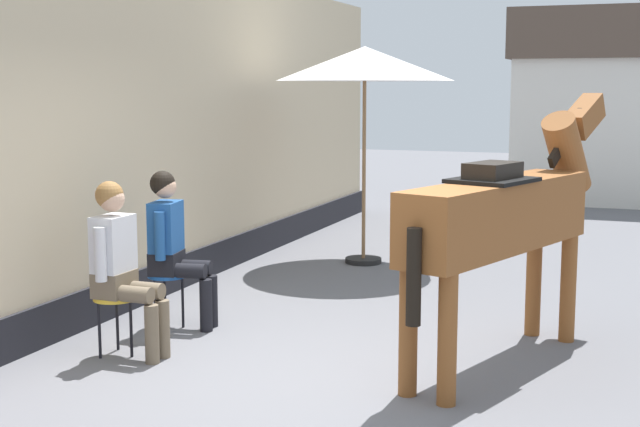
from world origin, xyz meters
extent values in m
plane|color=slate|center=(0.00, 3.00, 0.00)|extent=(40.00, 40.00, 0.00)
cube|color=#CCB793|center=(-2.55, 1.50, 1.70)|extent=(0.30, 14.00, 3.40)
cube|color=black|center=(-2.53, 1.50, 0.18)|extent=(0.34, 14.00, 0.36)
cube|color=silver|center=(1.40, 11.62, 1.30)|extent=(3.20, 2.40, 2.60)
cube|color=brown|center=(1.40, 11.62, 3.05)|extent=(3.40, 2.60, 0.90)
cylinder|color=gold|center=(-1.70, 0.07, 0.46)|extent=(0.34, 0.34, 0.03)
cylinder|color=black|center=(-1.56, 0.07, 0.22)|extent=(0.02, 0.02, 0.45)
cylinder|color=black|center=(-1.77, 0.19, 0.22)|extent=(0.02, 0.02, 0.45)
cylinder|color=black|center=(-1.78, -0.05, 0.22)|extent=(0.02, 0.02, 0.45)
cube|color=brown|center=(-1.70, 0.07, 0.58)|extent=(0.25, 0.32, 0.20)
cube|color=silver|center=(-1.70, 0.07, 0.90)|extent=(0.23, 0.34, 0.44)
sphere|color=tan|center=(-1.70, 0.07, 1.25)|extent=(0.20, 0.20, 0.20)
sphere|color=olive|center=(-1.72, 0.07, 1.28)|extent=(0.22, 0.22, 0.22)
cylinder|color=brown|center=(-1.51, 0.15, 0.53)|extent=(0.38, 0.14, 0.13)
cylinder|color=brown|center=(-1.32, 0.14, 0.23)|extent=(0.11, 0.11, 0.46)
cylinder|color=brown|center=(-1.52, -0.01, 0.53)|extent=(0.38, 0.14, 0.13)
cylinder|color=brown|center=(-1.33, -0.02, 0.23)|extent=(0.11, 0.11, 0.46)
cylinder|color=silver|center=(-1.68, 0.27, 0.85)|extent=(0.09, 0.09, 0.42)
cylinder|color=silver|center=(-1.69, -0.13, 0.85)|extent=(0.09, 0.09, 0.42)
cylinder|color=#194C99|center=(-1.75, 0.95, 0.46)|extent=(0.34, 0.34, 0.03)
cylinder|color=black|center=(-1.61, 0.98, 0.22)|extent=(0.02, 0.02, 0.45)
cylinder|color=black|center=(-1.84, 1.06, 0.22)|extent=(0.02, 0.02, 0.45)
cylinder|color=black|center=(-1.80, 0.82, 0.22)|extent=(0.02, 0.02, 0.45)
cube|color=black|center=(-1.75, 0.95, 0.58)|extent=(0.29, 0.36, 0.20)
cube|color=#1E4C8C|center=(-1.75, 0.95, 0.90)|extent=(0.27, 0.37, 0.44)
sphere|color=tan|center=(-1.75, 0.95, 1.25)|extent=(0.20, 0.20, 0.20)
sphere|color=black|center=(-1.77, 0.95, 1.28)|extent=(0.22, 0.22, 0.22)
cylinder|color=black|center=(-1.58, 1.06, 0.53)|extent=(0.40, 0.19, 0.13)
cylinder|color=black|center=(-1.39, 1.10, 0.23)|extent=(0.11, 0.11, 0.46)
cylinder|color=black|center=(-1.55, 0.91, 0.53)|extent=(0.40, 0.19, 0.13)
cylinder|color=black|center=(-1.36, 0.94, 0.23)|extent=(0.11, 0.11, 0.46)
cylinder|color=#1E4C8C|center=(-1.76, 1.15, 0.85)|extent=(0.09, 0.09, 0.42)
cylinder|color=#1E4C8C|center=(-1.70, 0.76, 0.85)|extent=(0.09, 0.09, 0.42)
cube|color=brown|center=(1.15, 0.84, 1.16)|extent=(1.12, 2.23, 0.52)
cylinder|color=brown|center=(1.32, 1.82, 0.45)|extent=(0.13, 0.13, 0.90)
cylinder|color=brown|center=(1.61, 1.72, 0.45)|extent=(0.13, 0.13, 0.90)
cylinder|color=brown|center=(0.70, -0.02, 0.45)|extent=(0.13, 0.13, 0.90)
cylinder|color=brown|center=(0.99, -0.12, 0.45)|extent=(0.13, 0.13, 0.90)
cylinder|color=brown|center=(1.53, 1.98, 1.55)|extent=(0.47, 0.69, 0.73)
cube|color=brown|center=(1.64, 2.30, 1.86)|extent=(0.34, 0.56, 0.40)
cube|color=black|center=(1.53, 1.96, 1.69)|extent=(0.24, 0.61, 0.48)
cylinder|color=black|center=(0.79, -0.24, 0.89)|extent=(0.13, 0.13, 0.65)
cube|color=black|center=(1.12, 0.75, 1.44)|extent=(0.66, 0.73, 0.03)
cube|color=black|center=(1.12, 0.75, 1.51)|extent=(0.41, 0.51, 0.12)
cylinder|color=black|center=(-1.00, 4.31, 0.03)|extent=(0.44, 0.44, 0.06)
cylinder|color=olive|center=(-1.00, 4.31, 1.10)|extent=(0.04, 0.04, 2.20)
cone|color=silver|center=(-1.00, 4.31, 2.38)|extent=(2.10, 2.10, 0.40)
camera|label=1|loc=(2.20, -5.77, 2.12)|focal=49.91mm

